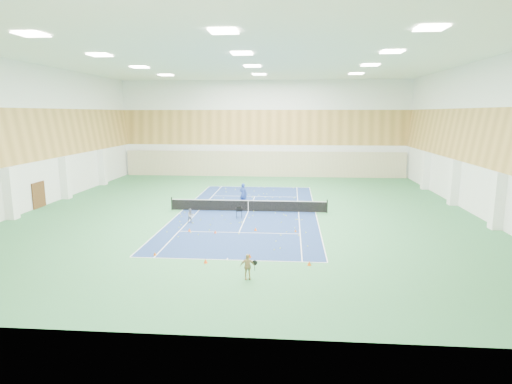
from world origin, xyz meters
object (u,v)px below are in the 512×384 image
Objects in this scene: coach at (243,194)px; ball_cart at (239,213)px; child_court at (191,216)px; child_apron at (247,267)px; tennis_net at (248,205)px.

coach reaches higher than ball_cart.
coach reaches higher than child_court.
child_court is at bearing 105.54° from child_apron.
coach reaches higher than tennis_net.
ball_cart is (3.36, 1.76, -0.12)m from child_court.
child_apron is at bearing 116.10° from coach.
child_court is 11.67m from child_apron.
tennis_net is at bearing 124.60° from coach.
tennis_net is at bearing 84.37° from child_apron.
child_court is at bearing 83.47° from coach.
child_apron is (5.24, -10.43, 0.10)m from child_court.
tennis_net is 2.62m from coach.
child_apron reaches higher than child_court.
child_apron is at bearing -84.50° from tennis_net.
ball_cart is at bearing 87.64° from child_apron.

